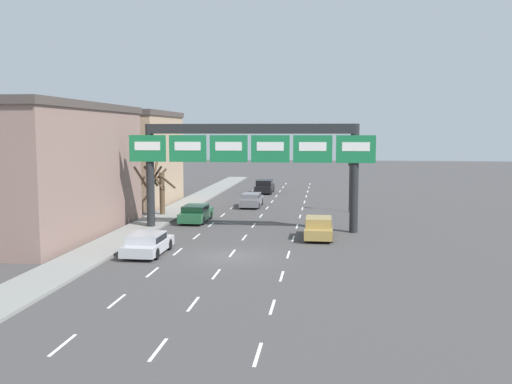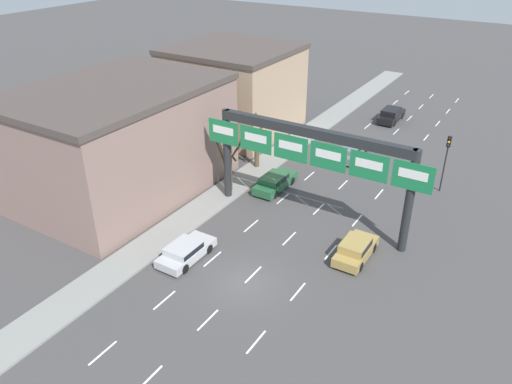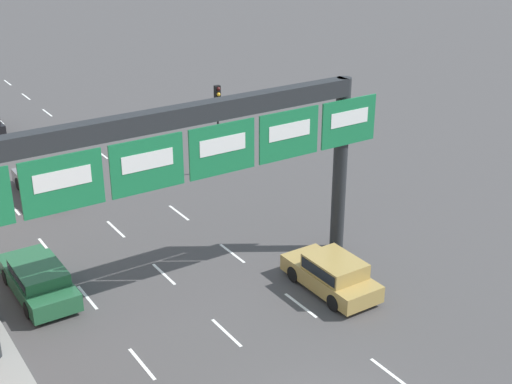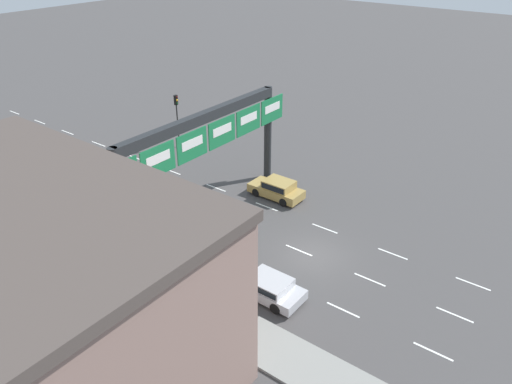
{
  "view_description": "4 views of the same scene",
  "coord_description": "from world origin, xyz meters",
  "px_view_note": "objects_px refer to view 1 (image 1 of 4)",
  "views": [
    {
      "loc": [
        5.39,
        -31.53,
        7.14
      ],
      "look_at": [
        0.66,
        7.06,
        2.99
      ],
      "focal_mm": 40.0,
      "sensor_mm": 36.0,
      "label": 1
    },
    {
      "loc": [
        13.9,
        -21.24,
        20.33
      ],
      "look_at": [
        -2.01,
        4.62,
        3.94
      ],
      "focal_mm": 35.0,
      "sensor_mm": 36.0,
      "label": 2
    },
    {
      "loc": [
        -10.84,
        -12.48,
        14.69
      ],
      "look_at": [
        2.47,
        7.84,
        4.25
      ],
      "focal_mm": 50.0,
      "sensor_mm": 36.0,
      "label": 3
    },
    {
      "loc": [
        -22.87,
        -12.87,
        18.6
      ],
      "look_at": [
        -1.99,
        2.97,
        4.51
      ],
      "focal_mm": 35.0,
      "sensor_mm": 36.0,
      "label": 4
    }
  ],
  "objects_px": {
    "car_grey": "(251,199)",
    "traffic_light_near_gantry": "(350,172)",
    "car_silver": "(147,243)",
    "car_gold": "(319,227)",
    "car_black": "(265,186)",
    "tree_bare_second": "(162,188)",
    "car_green": "(196,213)",
    "sign_gantry": "(250,151)",
    "tree_bare_closest": "(149,191)"
  },
  "relations": [
    {
      "from": "car_gold",
      "to": "traffic_light_near_gantry",
      "type": "xyz_separation_m",
      "value": [
        2.55,
        13.06,
        2.8
      ]
    },
    {
      "from": "tree_bare_second",
      "to": "sign_gantry",
      "type": "bearing_deg",
      "value": -36.25
    },
    {
      "from": "car_silver",
      "to": "traffic_light_near_gantry",
      "type": "bearing_deg",
      "value": 57.27
    },
    {
      "from": "car_black",
      "to": "car_grey",
      "type": "height_order",
      "value": "car_black"
    },
    {
      "from": "car_black",
      "to": "tree_bare_second",
      "type": "distance_m",
      "value": 20.13
    },
    {
      "from": "car_gold",
      "to": "car_green",
      "type": "bearing_deg",
      "value": 148.51
    },
    {
      "from": "traffic_light_near_gantry",
      "to": "tree_bare_closest",
      "type": "xyz_separation_m",
      "value": [
        -15.31,
        -9.53,
        -0.88
      ]
    },
    {
      "from": "sign_gantry",
      "to": "traffic_light_near_gantry",
      "type": "relative_size",
      "value": 3.5
    },
    {
      "from": "traffic_light_near_gantry",
      "to": "car_gold",
      "type": "bearing_deg",
      "value": -101.06
    },
    {
      "from": "car_gold",
      "to": "traffic_light_near_gantry",
      "type": "height_order",
      "value": "traffic_light_near_gantry"
    },
    {
      "from": "car_green",
      "to": "car_black",
      "type": "bearing_deg",
      "value": 81.77
    },
    {
      "from": "car_silver",
      "to": "tree_bare_closest",
      "type": "height_order",
      "value": "tree_bare_closest"
    },
    {
      "from": "car_gold",
      "to": "car_grey",
      "type": "relative_size",
      "value": 0.9
    },
    {
      "from": "car_black",
      "to": "car_grey",
      "type": "bearing_deg",
      "value": -89.73
    },
    {
      "from": "car_silver",
      "to": "car_gold",
      "type": "bearing_deg",
      "value": 32.22
    },
    {
      "from": "traffic_light_near_gantry",
      "to": "car_black",
      "type": "bearing_deg",
      "value": 122.11
    },
    {
      "from": "car_black",
      "to": "tree_bare_closest",
      "type": "distance_m",
      "value": 24.96
    },
    {
      "from": "car_black",
      "to": "tree_bare_second",
      "type": "bearing_deg",
      "value": -109.55
    },
    {
      "from": "car_silver",
      "to": "car_grey",
      "type": "xyz_separation_m",
      "value": [
        3.28,
        21.66,
        0.02
      ]
    },
    {
      "from": "car_green",
      "to": "car_grey",
      "type": "height_order",
      "value": "car_green"
    },
    {
      "from": "tree_bare_closest",
      "to": "car_silver",
      "type": "bearing_deg",
      "value": -73.19
    },
    {
      "from": "sign_gantry",
      "to": "car_grey",
      "type": "relative_size",
      "value": 3.72
    },
    {
      "from": "sign_gantry",
      "to": "car_gold",
      "type": "bearing_deg",
      "value": -27.8
    },
    {
      "from": "car_silver",
      "to": "tree_bare_second",
      "type": "height_order",
      "value": "tree_bare_second"
    },
    {
      "from": "sign_gantry",
      "to": "car_black",
      "type": "height_order",
      "value": "sign_gantry"
    },
    {
      "from": "car_silver",
      "to": "tree_bare_closest",
      "type": "distance_m",
      "value": 10.36
    },
    {
      "from": "car_green",
      "to": "tree_bare_second",
      "type": "xyz_separation_m",
      "value": [
        -3.58,
        2.77,
        1.63
      ]
    },
    {
      "from": "car_gold",
      "to": "car_black",
      "type": "bearing_deg",
      "value": 103.43
    },
    {
      "from": "car_silver",
      "to": "traffic_light_near_gantry",
      "type": "height_order",
      "value": "traffic_light_near_gantry"
    },
    {
      "from": "sign_gantry",
      "to": "car_grey",
      "type": "bearing_deg",
      "value": 96.94
    },
    {
      "from": "car_grey",
      "to": "car_green",
      "type": "bearing_deg",
      "value": -108.58
    },
    {
      "from": "car_grey",
      "to": "traffic_light_near_gantry",
      "type": "distance_m",
      "value": 9.84
    },
    {
      "from": "car_green",
      "to": "tree_bare_second",
      "type": "bearing_deg",
      "value": 142.24
    },
    {
      "from": "sign_gantry",
      "to": "tree_bare_closest",
      "type": "xyz_separation_m",
      "value": [
        -7.78,
        0.91,
        -3.03
      ]
    },
    {
      "from": "tree_bare_second",
      "to": "tree_bare_closest",
      "type": "bearing_deg",
      "value": -83.9
    },
    {
      "from": "sign_gantry",
      "to": "traffic_light_near_gantry",
      "type": "bearing_deg",
      "value": 54.18
    },
    {
      "from": "tree_bare_closest",
      "to": "car_green",
      "type": "bearing_deg",
      "value": 38.77
    },
    {
      "from": "car_silver",
      "to": "car_black",
      "type": "bearing_deg",
      "value": 84.56
    },
    {
      "from": "car_black",
      "to": "traffic_light_near_gantry",
      "type": "xyz_separation_m",
      "value": [
        9.15,
        -14.58,
        2.75
      ]
    },
    {
      "from": "sign_gantry",
      "to": "tree_bare_second",
      "type": "relative_size",
      "value": 3.49
    },
    {
      "from": "car_gold",
      "to": "traffic_light_near_gantry",
      "type": "distance_m",
      "value": 13.6
    },
    {
      "from": "car_green",
      "to": "traffic_light_near_gantry",
      "type": "height_order",
      "value": "traffic_light_near_gantry"
    },
    {
      "from": "tree_bare_closest",
      "to": "tree_bare_second",
      "type": "distance_m",
      "value": 5.24
    },
    {
      "from": "car_black",
      "to": "car_silver",
      "type": "relative_size",
      "value": 1.09
    },
    {
      "from": "car_grey",
      "to": "tree_bare_second",
      "type": "height_order",
      "value": "tree_bare_second"
    },
    {
      "from": "car_silver",
      "to": "traffic_light_near_gantry",
      "type": "xyz_separation_m",
      "value": [
        12.38,
        19.25,
        2.89
      ]
    },
    {
      "from": "car_gold",
      "to": "car_grey",
      "type": "bearing_deg",
      "value": 112.92
    },
    {
      "from": "car_gold",
      "to": "car_grey",
      "type": "distance_m",
      "value": 16.8
    },
    {
      "from": "car_green",
      "to": "traffic_light_near_gantry",
      "type": "distance_m",
      "value": 14.48
    },
    {
      "from": "tree_bare_closest",
      "to": "tree_bare_second",
      "type": "xyz_separation_m",
      "value": [
        -0.56,
        5.2,
        -0.33
      ]
    }
  ]
}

